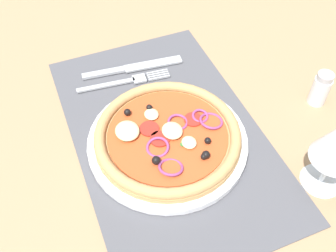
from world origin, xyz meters
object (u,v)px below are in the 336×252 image
object	(u,v)px
pizza	(167,135)
pepper_shaker	(321,89)
fork	(129,81)
plate	(168,142)
knife	(134,68)

from	to	relation	value
pizza	pepper_shaker	xyz separation A→B (cm)	(0.77, 29.25, 0.47)
fork	pepper_shaker	world-z (taller)	pepper_shaker
plate	pizza	distance (cm)	1.74
pizza	fork	world-z (taller)	pizza
plate	pepper_shaker	world-z (taller)	pepper_shaker
fork	pepper_shaker	xyz separation A→B (cm)	(17.60, 30.39, 2.63)
knife	pepper_shaker	distance (cm)	35.24
plate	pizza	world-z (taller)	pizza
fork	knife	bearing A→B (deg)	62.87
pepper_shaker	pizza	bearing A→B (deg)	-91.51
plate	pepper_shaker	bearing A→B (deg)	88.51
knife	fork	bearing A→B (deg)	-116.56
pizza	fork	xyz separation A→B (cm)	(-16.83, -1.14, -2.16)
pizza	fork	bearing A→B (deg)	-176.13
fork	knife	size ratio (longest dim) A/B	0.90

